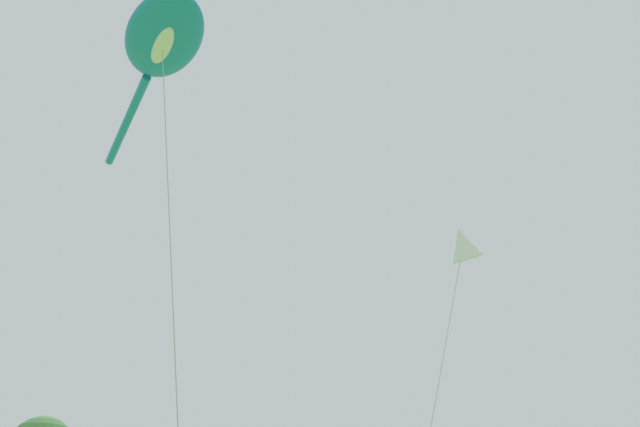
# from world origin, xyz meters

# --- Properties ---
(big_show_kite) EXTENTS (3.90, 10.31, 16.26)m
(big_show_kite) POSITION_xyz_m (-0.20, 14.22, 15.80)
(big_show_kite) COLOR #1E8CBF
(big_show_kite) RESTS_ON ground
(small_kite_box_yellow) EXTENTS (2.13, 2.51, 9.73)m
(small_kite_box_yellow) POSITION_xyz_m (7.43, 8.52, 9.10)
(small_kite_box_yellow) COLOR white
(small_kite_box_yellow) RESTS_ON ground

